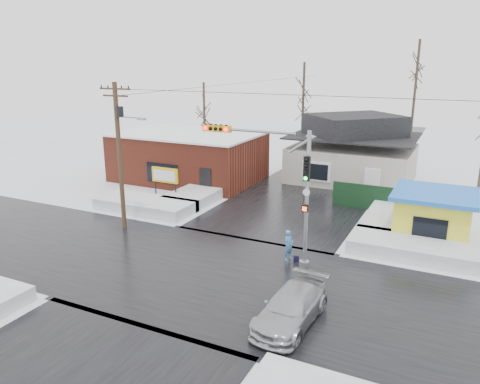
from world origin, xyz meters
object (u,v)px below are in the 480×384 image
at_px(kiosk, 433,215).
at_px(pedestrian, 289,246).
at_px(utility_pole, 120,148).
at_px(traffic_signal, 277,178).
at_px(marquee_sign, 165,176).
at_px(car, 291,308).

xyz_separation_m(kiosk, pedestrian, (-6.51, -6.58, -0.64)).
bearing_deg(kiosk, utility_pole, -159.56).
height_order(traffic_signal, marquee_sign, traffic_signal).
distance_m(utility_pole, car, 15.04).
relative_size(utility_pole, car, 1.90).
bearing_deg(marquee_sign, traffic_signal, -29.72).
bearing_deg(kiosk, pedestrian, -134.70).
bearing_deg(pedestrian, kiosk, -24.79).
relative_size(traffic_signal, car, 1.48).
bearing_deg(car, traffic_signal, 120.35).
distance_m(utility_pole, pedestrian, 11.73).
xyz_separation_m(marquee_sign, car, (14.21, -11.83, -1.23)).
height_order(marquee_sign, pedestrian, marquee_sign).
height_order(traffic_signal, utility_pole, utility_pole).
distance_m(marquee_sign, kiosk, 18.51).
bearing_deg(pedestrian, marquee_sign, 83.00).
relative_size(utility_pole, marquee_sign, 3.53).
bearing_deg(utility_pole, marquee_sign, 100.13).
relative_size(traffic_signal, marquee_sign, 2.75).
relative_size(utility_pole, kiosk, 1.96).
xyz_separation_m(traffic_signal, utility_pole, (-10.36, 0.53, 0.57)).
bearing_deg(marquee_sign, utility_pole, -79.87).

